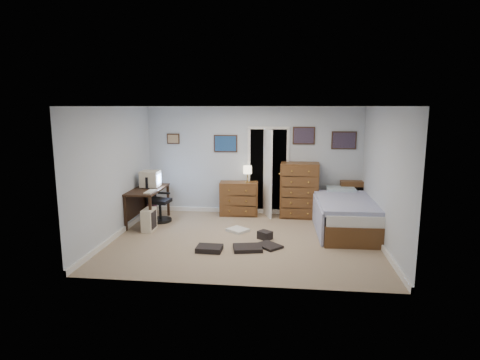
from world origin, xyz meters
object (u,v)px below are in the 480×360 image
low_dresser (239,198)px  tall_dresser (299,190)px  bed (345,214)px  office_chair (158,204)px  computer_desk (144,196)px

low_dresser → tall_dresser: bearing=-4.6°
low_dresser → bed: (2.30, -0.97, -0.04)m
office_chair → low_dresser: bearing=30.8°
low_dresser → tall_dresser: size_ratio=0.70×
office_chair → bed: office_chair is taller
low_dresser → computer_desk: bearing=-160.1°
computer_desk → tall_dresser: (3.37, 0.84, 0.04)m
computer_desk → bed: 4.28m
low_dresser → tall_dresser: 1.41m
computer_desk → office_chair: (0.26, 0.13, -0.19)m
low_dresser → bed: low_dresser is taller
computer_desk → office_chair: size_ratio=1.30×
computer_desk → tall_dresser: 3.47m
tall_dresser → bed: bearing=-43.6°
office_chair → tall_dresser: (3.10, 0.71, 0.24)m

